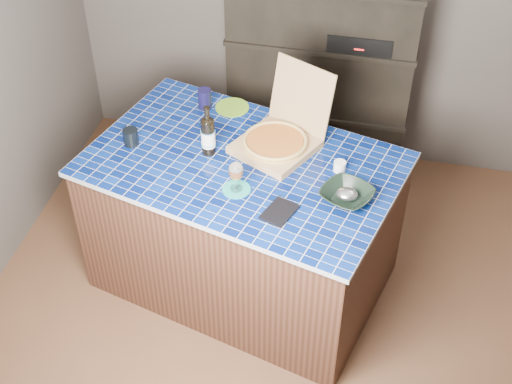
% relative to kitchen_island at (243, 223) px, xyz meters
% --- Properties ---
extents(room, '(3.50, 3.50, 3.50)m').
position_rel_kitchen_island_xyz_m(room, '(0.25, -0.34, 0.79)').
color(room, brown).
rests_on(room, ground).
extents(shelving_unit, '(1.20, 0.41, 1.80)m').
position_rel_kitchen_island_xyz_m(shelving_unit, '(0.26, 1.19, 0.45)').
color(shelving_unit, black).
rests_on(shelving_unit, floor).
extents(kitchen_island, '(1.88, 1.45, 0.91)m').
position_rel_kitchen_island_xyz_m(kitchen_island, '(0.00, 0.00, 0.00)').
color(kitchen_island, '#4A2A1D').
rests_on(kitchen_island, floor).
extents(pizza_box, '(0.56, 0.59, 0.42)m').
position_rel_kitchen_island_xyz_m(pizza_box, '(0.16, 0.17, 0.51)').
color(pizza_box, '#A18553').
rests_on(pizza_box, kitchen_island).
extents(mead_bottle, '(0.08, 0.08, 0.30)m').
position_rel_kitchen_island_xyz_m(mead_bottle, '(-0.20, 0.05, 0.57)').
color(mead_bottle, black).
rests_on(mead_bottle, kitchen_island).
extents(teal_trivet, '(0.15, 0.15, 0.01)m').
position_rel_kitchen_island_xyz_m(teal_trivet, '(0.02, -0.23, 0.46)').
color(teal_trivet, teal).
rests_on(teal_trivet, kitchen_island).
extents(wine_glass, '(0.08, 0.08, 0.17)m').
position_rel_kitchen_island_xyz_m(wine_glass, '(0.02, -0.23, 0.58)').
color(wine_glass, white).
rests_on(wine_glass, teal_trivet).
extents(tumbler, '(0.08, 0.08, 0.09)m').
position_rel_kitchen_island_xyz_m(tumbler, '(-0.64, 0.03, 0.50)').
color(tumbler, black).
rests_on(tumbler, kitchen_island).
extents(dvd_case, '(0.19, 0.22, 0.01)m').
position_rel_kitchen_island_xyz_m(dvd_case, '(0.27, -0.35, 0.46)').
color(dvd_case, black).
rests_on(dvd_case, kitchen_island).
extents(bowl, '(0.34, 0.34, 0.06)m').
position_rel_kitchen_island_xyz_m(bowl, '(0.59, -0.18, 0.49)').
color(bowl, black).
rests_on(bowl, kitchen_island).
extents(foil_contents, '(0.11, 0.09, 0.05)m').
position_rel_kitchen_island_xyz_m(foil_contents, '(0.59, -0.18, 0.49)').
color(foil_contents, '#ABADB6').
rests_on(foil_contents, bowl).
extents(white_jar, '(0.07, 0.07, 0.06)m').
position_rel_kitchen_island_xyz_m(white_jar, '(0.52, 0.04, 0.48)').
color(white_jar, white).
rests_on(white_jar, kitchen_island).
extents(navy_cup, '(0.08, 0.08, 0.12)m').
position_rel_kitchen_island_xyz_m(navy_cup, '(-0.34, 0.46, 0.52)').
color(navy_cup, black).
rests_on(navy_cup, kitchen_island).
extents(green_trivet, '(0.20, 0.20, 0.01)m').
position_rel_kitchen_island_xyz_m(green_trivet, '(-0.18, 0.49, 0.46)').
color(green_trivet, '#679F22').
rests_on(green_trivet, kitchen_island).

